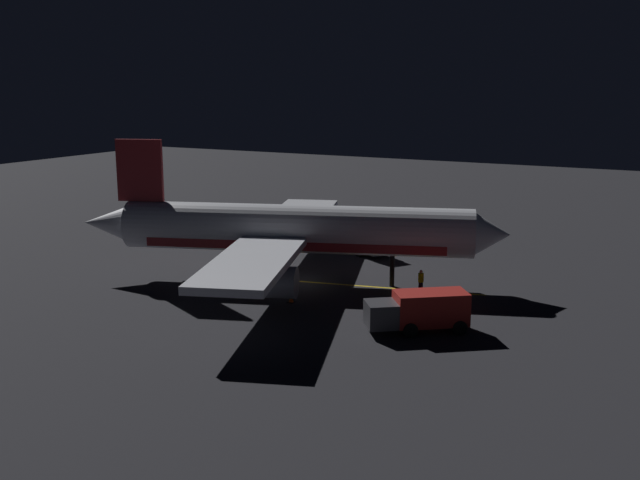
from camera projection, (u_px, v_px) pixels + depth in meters
name	position (u px, v px, depth m)	size (l,w,h in m)	color
ground_plane	(297.00, 284.00, 55.69)	(180.00, 180.00, 0.20)	#232327
apron_guide_stripe	(351.00, 285.00, 54.88)	(0.24, 19.79, 0.01)	gold
airliner	(289.00, 231.00, 54.92)	(31.24, 31.79, 10.69)	silver
baggage_truck	(421.00, 311.00, 44.46)	(5.32, 6.18, 2.46)	maroon
catering_truck	(364.00, 240.00, 64.75)	(4.66, 5.74, 2.45)	navy
ground_crew_worker	(421.00, 281.00, 52.57)	(0.40, 0.40, 1.74)	black
traffic_cone_near_left	(291.00, 299.00, 50.58)	(0.50, 0.50, 0.55)	#EA590F
traffic_cone_near_right	(436.00, 290.00, 52.69)	(0.50, 0.50, 0.55)	#EA590F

